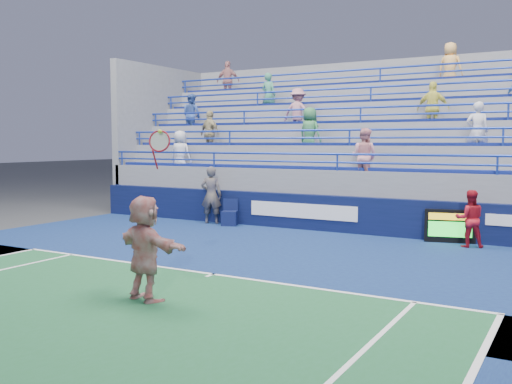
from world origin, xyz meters
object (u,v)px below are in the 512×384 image
Objects in this scene: judge_chair at (230,217)px; line_judge at (211,195)px; ball_girl at (470,219)px; serve_speed_board at (450,226)px; tennis_player at (145,248)px.

judge_chair is 1.03m from line_judge.
line_judge reaches higher than judge_chair.
judge_chair is 7.44m from ball_girl.
serve_speed_board is at bearing 1.99° from judge_chair.
serve_speed_board is 0.68× the size of line_judge.
ball_girl is (7.42, -0.16, 0.47)m from judge_chair.
serve_speed_board is 6.86m from judge_chair.
line_judge is (-7.62, -0.18, 0.50)m from serve_speed_board.
judge_chair is at bearing -19.67° from ball_girl.
serve_speed_board is 0.88× the size of ball_girl.
serve_speed_board is 0.75m from ball_girl.
line_judge is (-0.77, 0.06, 0.68)m from judge_chair.
tennis_player reaches higher than ball_girl.
serve_speed_board is at bearing -53.58° from ball_girl.
line_judge is 1.29× the size of ball_girl.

